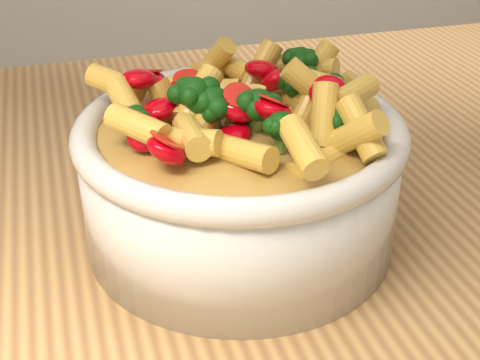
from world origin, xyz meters
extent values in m
cube|color=tan|center=(0.00, 0.00, 0.88)|extent=(1.20, 0.80, 0.04)
cylinder|color=silver|center=(-0.04, -0.04, 0.95)|extent=(0.23, 0.23, 0.09)
ellipsoid|color=silver|center=(-0.04, -0.04, 0.92)|extent=(0.21, 0.21, 0.03)
torus|color=silver|center=(-0.04, -0.04, 0.99)|extent=(0.24, 0.24, 0.02)
ellipsoid|color=gold|center=(-0.04, -0.04, 0.99)|extent=(0.20, 0.20, 0.02)
camera|label=1|loc=(-0.16, -0.45, 1.19)|focal=50.00mm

